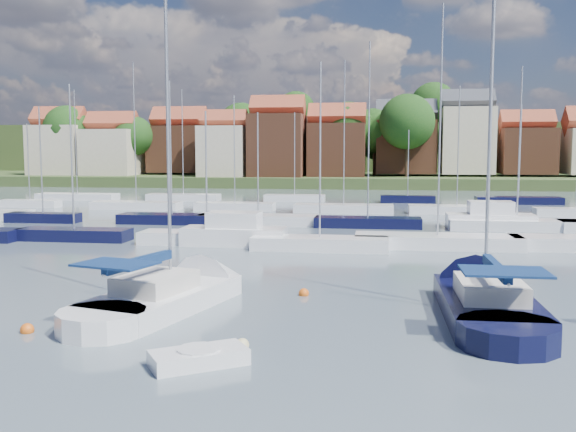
# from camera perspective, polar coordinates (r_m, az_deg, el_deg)

# --- Properties ---
(ground) EXTENTS (260.00, 260.00, 0.00)m
(ground) POSITION_cam_1_polar(r_m,az_deg,el_deg) (62.64, 4.04, -0.01)
(ground) COLOR #404E57
(ground) RESTS_ON ground
(sailboat_centre) EXTENTS (6.18, 12.31, 16.15)m
(sailboat_centre) POSITION_cam_1_polar(r_m,az_deg,el_deg) (27.80, -9.26, -6.80)
(sailboat_centre) COLOR white
(sailboat_centre) RESTS_ON ground
(sailboat_navy) EXTENTS (3.42, 12.68, 17.49)m
(sailboat_navy) POSITION_cam_1_polar(r_m,az_deg,el_deg) (27.86, 16.69, -6.95)
(sailboat_navy) COLOR black
(sailboat_navy) RESTS_ON ground
(tender) EXTENTS (3.10, 2.66, 0.61)m
(tender) POSITION_cam_1_polar(r_m,az_deg,el_deg) (19.81, -7.94, -12.36)
(tender) COLOR white
(tender) RESTS_ON ground
(buoy_c) EXTENTS (0.48, 0.48, 0.48)m
(buoy_c) POSITION_cam_1_polar(r_m,az_deg,el_deg) (24.77, -22.16, -9.58)
(buoy_c) COLOR #D85914
(buoy_c) RESTS_ON ground
(buoy_d) EXTENTS (0.45, 0.45, 0.45)m
(buoy_d) POSITION_cam_1_polar(r_m,az_deg,el_deg) (21.35, -4.08, -11.63)
(buoy_d) COLOR beige
(buoy_d) RESTS_ON ground
(buoy_e) EXTENTS (0.45, 0.45, 0.45)m
(buoy_e) POSITION_cam_1_polar(r_m,az_deg,el_deg) (28.61, 1.42, -7.08)
(buoy_e) COLOR #D85914
(buoy_e) RESTS_ON ground
(marina_field) EXTENTS (79.62, 41.41, 15.93)m
(marina_field) POSITION_cam_1_polar(r_m,az_deg,el_deg) (57.67, 5.60, -0.10)
(marina_field) COLOR white
(marina_field) RESTS_ON ground
(far_shore_town) EXTENTS (212.46, 90.00, 22.27)m
(far_shore_town) POSITION_cam_1_polar(r_m,az_deg,el_deg) (154.85, 7.31, 5.17)
(far_shore_town) COLOR #404D26
(far_shore_town) RESTS_ON ground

